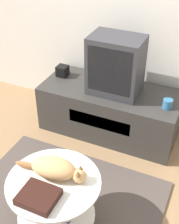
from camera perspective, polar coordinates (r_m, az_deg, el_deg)
name	(u,v)px	position (r m, az deg, el deg)	size (l,w,h in m)	color
ground_plane	(56,216)	(2.57, -6.23, -18.30)	(12.00, 12.00, 0.00)	#93704C
rug	(55,215)	(2.56, -6.24, -18.17)	(1.53, 1.39, 0.02)	#4C423D
tv_stand	(110,110)	(3.17, 3.73, 0.31)	(1.37, 0.59, 0.49)	#33302D
tv	(116,66)	(2.88, 4.80, 8.46)	(0.48, 0.33, 0.55)	#333338
speaker	(62,71)	(3.27, -4.97, 7.49)	(0.11, 0.11, 0.11)	black
mug	(168,104)	(2.84, 14.09, 1.47)	(0.09, 0.09, 0.09)	teal
coffee_table	(55,199)	(2.26, -6.36, -15.46)	(0.64, 0.64, 0.48)	#B2B2B7
dvd_box	(38,197)	(2.02, -9.32, -15.03)	(0.24, 0.21, 0.05)	black
cat	(55,169)	(2.11, -6.29, -10.24)	(0.52, 0.21, 0.13)	tan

